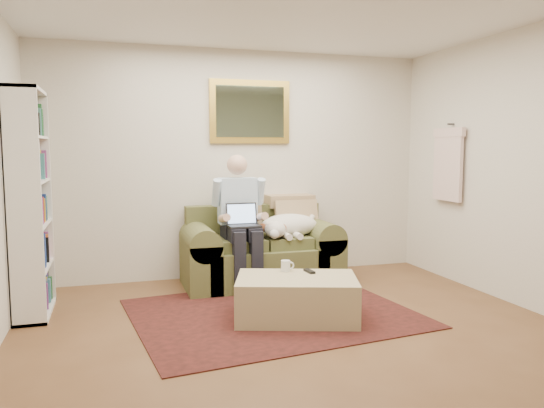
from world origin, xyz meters
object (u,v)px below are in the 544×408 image
bookshelf (30,203)px  ottoman (297,298)px  seated_man (241,222)px  sofa (261,257)px  sleeping_dog (289,225)px  coffee_mug (286,266)px  laptop (243,220)px

bookshelf → ottoman: bearing=-21.1°
seated_man → sofa: bearing=31.5°
seated_man → sleeping_dog: 0.56m
coffee_mug → bookshelf: bearing=164.3°
sofa → laptop: bearing=-139.0°
seated_man → sleeping_dog: seated_man is taller
sleeping_dog → bookshelf: bookshelf is taller
ottoman → sofa: bearing=88.3°
laptop → sleeping_dog: bearing=13.6°
sofa → bookshelf: size_ratio=0.84×
coffee_mug → laptop: bearing=103.0°
sofa → sleeping_dog: (0.30, -0.09, 0.35)m
ottoman → sleeping_dog: bearing=74.2°
sleeping_dog → ottoman: bearing=-105.8°
sofa → bookshelf: bearing=-168.9°
sofa → bookshelf: 2.39m
laptop → coffee_mug: 0.91m
ottoman → coffee_mug: (-0.02, 0.24, 0.24)m
seated_man → laptop: seated_man is taller
sofa → bookshelf: bookshelf is taller
sleeping_dog → coffee_mug: bearing=-110.6°
sofa → ottoman: 1.30m
seated_man → sleeping_dog: size_ratio=2.04×
laptop → bookshelf: size_ratio=0.16×
ottoman → bookshelf: bookshelf is taller
coffee_mug → sofa: bearing=86.7°
seated_man → sleeping_dog: bearing=7.1°
seated_man → laptop: (-0.00, -0.07, 0.03)m
ottoman → seated_man: bearing=100.7°
coffee_mug → ottoman: bearing=-84.7°
sofa → seated_man: 0.51m
laptop → bookshelf: 2.02m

